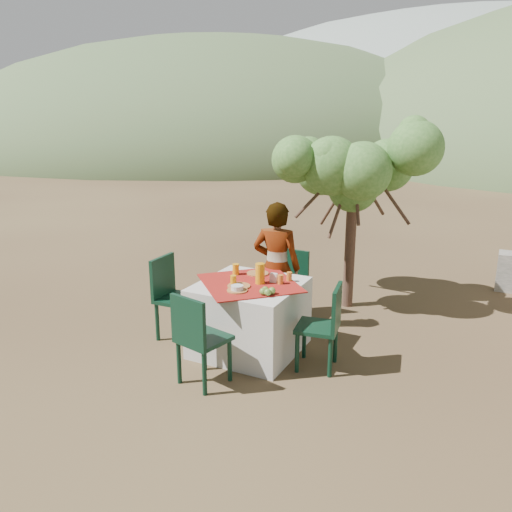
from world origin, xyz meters
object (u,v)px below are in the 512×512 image
Objects in this scene: chair_far at (290,281)px; shrub_tree at (360,179)px; juice_pitcher at (260,273)px; chair_left at (172,293)px; person at (276,267)px; chair_right at (325,323)px; table at (250,317)px; chair_near at (198,336)px.

shrub_tree is (0.61, 0.75, 1.21)m from chair_far.
chair_left is at bearing -174.56° from juice_pitcher.
juice_pitcher is at bearing 89.11° from person.
chair_far is 1.54m from shrub_tree.
chair_left is 1.07× the size of chair_right.
table is 0.50m from juice_pitcher.
table is at bearing -87.47° from chair_left.
juice_pitcher reaches higher than chair_left.
shrub_tree is at bearing -91.95° from chair_near.
table is 0.86× the size of person.
chair_far is 1.50m from chair_left.
chair_left is at bearing -30.06° from chair_near.
chair_right is 0.41× the size of shrub_tree.
chair_right is 0.57× the size of person.
table is at bearing -108.93° from shrub_tree.
chair_left is at bearing -175.35° from table.
person reaches higher than chair_right.
person reaches higher than chair_near.
chair_near is at bearing -134.90° from chair_left.
person is (0.00, -0.44, 0.29)m from chair_far.
chair_right is at bearing -83.03° from shrub_tree.
shrub_tree is (1.57, 1.89, 1.16)m from chair_left.
chair_near is at bearing -102.08° from juice_pitcher.
table is 2.32m from shrub_tree.
juice_pitcher is at bearing -105.95° from shrub_tree.
person is (0.02, 0.63, 0.38)m from table.
chair_far is (0.02, 1.07, 0.09)m from table.
person is at bearing 98.29° from juice_pitcher.
chair_right is 1.10m from person.
person reaches higher than table.
chair_near is at bearing 76.90° from person.
juice_pitcher is (0.19, 0.90, 0.37)m from chair_near.
table is at bearing 78.83° from person.
chair_right is (0.93, 0.84, -0.02)m from chair_near.
chair_left is at bearing -97.77° from chair_right.
juice_pitcher reaches higher than chair_far.
shrub_tree reaches higher than chair_far.
juice_pitcher is (-0.51, -1.79, -0.81)m from shrub_tree.
shrub_tree is (0.60, 1.19, 0.91)m from person.
chair_near is 0.99m from juice_pitcher.
table is at bearing -167.98° from juice_pitcher.
chair_left is (-0.94, -0.08, 0.14)m from table.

